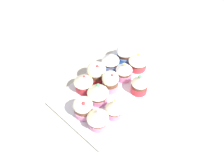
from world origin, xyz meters
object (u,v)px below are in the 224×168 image
at_px(cupcake_1, 111,61).
at_px(cupcake_10, 114,108).
at_px(cupcake_5, 124,70).
at_px(cupcake_6, 111,81).
at_px(cupcake_4, 139,62).
at_px(cupcake_11, 98,118).
at_px(cupcake_0, 125,54).
at_px(cupcake_8, 84,108).
at_px(cupcake_9, 140,84).
at_px(baking_tray, 112,91).
at_px(cupcake_7, 98,93).
at_px(cupcake_2, 98,71).
at_px(cupcake_3, 83,82).

relative_size(cupcake_1, cupcake_10, 0.98).
xyz_separation_m(cupcake_5, cupcake_6, (0.06, -0.00, 0.00)).
distance_m(cupcake_4, cupcake_11, 0.26).
bearing_deg(cupcake_0, cupcake_8, 12.84).
height_order(cupcake_0, cupcake_9, cupcake_9).
xyz_separation_m(cupcake_5, cupcake_8, (0.19, 0.01, -0.00)).
height_order(cupcake_4, cupcake_6, cupcake_6).
bearing_deg(baking_tray, cupcake_6, -103.94).
distance_m(baking_tray, cupcake_6, 0.04).
height_order(cupcake_7, cupcake_9, cupcake_9).
xyz_separation_m(cupcake_9, cupcake_10, (0.12, 0.00, -0.00)).
relative_size(cupcake_2, cupcake_7, 0.95).
bearing_deg(baking_tray, cupcake_2, -93.70).
xyz_separation_m(cupcake_4, cupcake_8, (0.26, -0.00, 0.00)).
height_order(cupcake_7, cupcake_8, cupcake_7).
distance_m(cupcake_3, cupcake_11, 0.14).
bearing_deg(cupcake_9, cupcake_2, -69.56).
xyz_separation_m(cupcake_0, cupcake_6, (0.13, 0.05, 0.00)).
bearing_deg(cupcake_7, cupcake_8, 6.53).
distance_m(cupcake_8, cupcake_11, 0.06).
xyz_separation_m(cupcake_0, cupcake_10, (0.19, 0.12, -0.00)).
xyz_separation_m(cupcake_5, cupcake_9, (0.01, 0.07, 0.00)).
bearing_deg(cupcake_7, cupcake_0, -164.98).
height_order(cupcake_4, cupcake_11, cupcake_11).
distance_m(cupcake_2, cupcake_7, 0.09).
relative_size(cupcake_4, cupcake_9, 0.85).
xyz_separation_m(cupcake_3, cupcake_4, (-0.19, 0.07, -0.00)).
bearing_deg(cupcake_1, cupcake_9, 84.83).
xyz_separation_m(baking_tray, cupcake_6, (-0.00, -0.01, 0.04)).
bearing_deg(cupcake_5, cupcake_7, 0.23).
xyz_separation_m(cupcake_8, cupcake_9, (-0.18, 0.07, 0.00)).
bearing_deg(cupcake_5, cupcake_11, 18.74).
distance_m(cupcake_4, cupcake_6, 0.13).
bearing_deg(cupcake_5, cupcake_4, 171.73).
bearing_deg(cupcake_2, cupcake_1, -179.80).
distance_m(cupcake_7, cupcake_9, 0.14).
relative_size(cupcake_3, cupcake_11, 0.94).
relative_size(cupcake_5, cupcake_8, 1.07).
bearing_deg(cupcake_4, cupcake_9, 39.94).
relative_size(cupcake_3, cupcake_7, 0.92).
bearing_deg(cupcake_9, cupcake_0, -120.97).
distance_m(cupcake_0, cupcake_9, 0.14).
height_order(cupcake_4, cupcake_10, cupcake_10).
xyz_separation_m(cupcake_1, cupcake_7, (0.13, 0.06, 0.00)).
bearing_deg(cupcake_4, cupcake_5, -8.27).
distance_m(cupcake_3, cupcake_6, 0.09).
xyz_separation_m(cupcake_7, cupcake_11, (0.06, 0.06, 0.00)).
distance_m(cupcake_4, cupcake_9, 0.10).
height_order(cupcake_2, cupcake_5, cupcake_5).
bearing_deg(cupcake_8, cupcake_5, -177.55).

